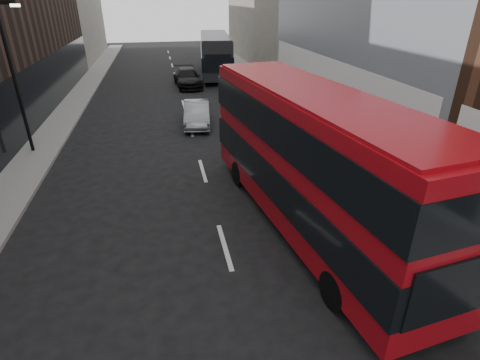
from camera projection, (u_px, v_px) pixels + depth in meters
sidewalk_right at (284, 102)px, 28.40m from camera, size 3.00×80.00×0.15m
sidewalk_left at (67, 114)px, 25.52m from camera, size 2.00×80.00×0.15m
building_left_mid at (8, 1)px, 26.20m from camera, size 5.00×24.00×14.00m
building_left_far at (70, 3)px, 45.72m from camera, size 5.00×20.00×13.00m
street_lamp at (14, 70)px, 17.52m from camera, size 1.06×0.22×7.00m
red_bus at (311, 156)px, 12.14m from camera, size 4.26×11.98×4.75m
grey_bus at (215, 54)px, 37.58m from camera, size 4.14×12.28×3.90m
car_a at (283, 168)px, 16.08m from camera, size 1.71×3.91×1.31m
car_b at (197, 114)px, 23.28m from camera, size 1.98×4.52×1.44m
car_c at (188, 78)px, 33.23m from camera, size 2.43×5.41×1.54m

